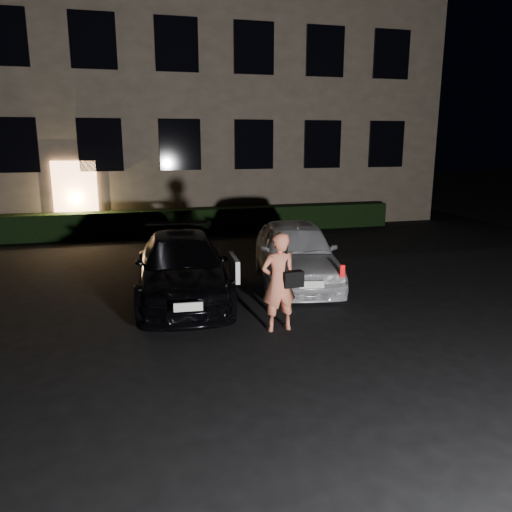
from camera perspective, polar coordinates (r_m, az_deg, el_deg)
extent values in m
plane|color=black|center=(7.53, 1.67, -11.84)|extent=(80.00, 80.00, 0.00)
cube|color=brown|center=(21.80, -10.22, 20.42)|extent=(20.00, 8.00, 12.00)
cube|color=#FAB06E|center=(17.65, -19.89, 6.12)|extent=(1.40, 0.10, 2.50)
cube|color=black|center=(17.77, -25.90, 11.31)|extent=(1.40, 0.10, 1.70)
cube|color=black|center=(17.49, -17.35, 12.01)|extent=(1.40, 0.10, 1.70)
cube|color=black|center=(17.58, -8.67, 12.45)|extent=(1.40, 0.10, 1.70)
cube|color=black|center=(18.06, -0.24, 12.61)|extent=(1.40, 0.10, 1.70)
cube|color=black|center=(18.88, 7.60, 12.53)|extent=(1.40, 0.10, 1.70)
cube|color=black|center=(20.01, 14.67, 12.25)|extent=(1.40, 0.10, 1.70)
cube|color=black|center=(18.03, -27.00, 21.49)|extent=(1.40, 0.10, 1.70)
cube|color=black|center=(17.74, -18.11, 22.38)|extent=(1.40, 0.10, 1.70)
cube|color=black|center=(17.84, -9.05, 22.78)|extent=(1.40, 0.10, 1.70)
cube|color=black|center=(18.31, -0.25, 22.68)|extent=(1.40, 0.10, 1.70)
cube|color=black|center=(19.12, 7.92, 22.16)|extent=(1.40, 0.10, 1.70)
cube|color=black|center=(20.24, 15.23, 21.34)|extent=(1.40, 0.10, 1.70)
cube|color=black|center=(17.37, -8.21, 3.92)|extent=(15.00, 0.70, 0.85)
imported|color=black|center=(10.30, -8.49, -1.25)|extent=(2.10, 4.54, 1.28)
cube|color=white|center=(9.56, -2.50, -1.30)|extent=(0.15, 0.92, 0.43)
cube|color=silver|center=(8.12, -7.75, -5.78)|extent=(0.47, 0.07, 0.14)
imported|color=silver|center=(11.29, 4.56, 0.47)|extent=(2.40, 4.37, 1.41)
cube|color=red|center=(9.30, 2.80, -1.88)|extent=(0.09, 0.07, 0.23)
cube|color=red|center=(9.51, 9.85, -1.72)|extent=(0.09, 0.07, 0.23)
cube|color=silver|center=(9.40, 6.39, -3.27)|extent=(0.47, 0.13, 0.14)
imported|color=#D77153|center=(8.38, 2.60, -2.99)|extent=(0.66, 0.46, 1.70)
cube|color=black|center=(8.34, 4.25, -2.64)|extent=(0.36, 0.19, 0.27)
cube|color=black|center=(8.24, 3.46, -0.08)|extent=(0.04, 0.06, 0.53)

